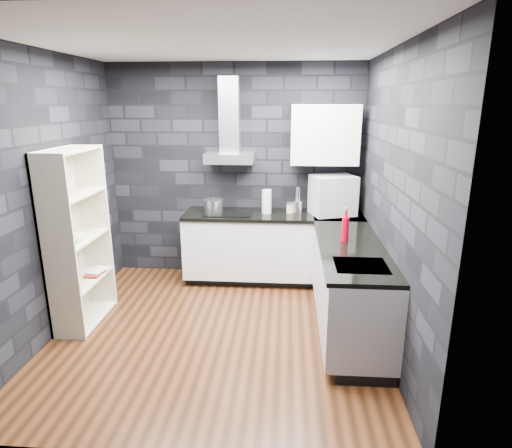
# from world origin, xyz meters

# --- Properties ---
(ground) EXTENTS (3.20, 3.20, 0.00)m
(ground) POSITION_xyz_m (0.00, 0.00, 0.00)
(ground) COLOR #472412
(ceiling) EXTENTS (3.20, 3.20, 0.00)m
(ceiling) POSITION_xyz_m (0.00, 0.00, 2.70)
(ceiling) COLOR silver
(wall_back) EXTENTS (3.20, 0.05, 2.70)m
(wall_back) POSITION_xyz_m (0.00, 1.62, 1.35)
(wall_back) COLOR black
(wall_back) RESTS_ON ground
(wall_front) EXTENTS (3.20, 0.05, 2.70)m
(wall_front) POSITION_xyz_m (0.00, -1.62, 1.35)
(wall_front) COLOR black
(wall_front) RESTS_ON ground
(wall_left) EXTENTS (0.05, 3.20, 2.70)m
(wall_left) POSITION_xyz_m (-1.62, 0.00, 1.35)
(wall_left) COLOR black
(wall_left) RESTS_ON ground
(wall_right) EXTENTS (0.05, 3.20, 2.70)m
(wall_right) POSITION_xyz_m (1.62, 0.00, 1.35)
(wall_right) COLOR black
(wall_right) RESTS_ON ground
(toekick_back) EXTENTS (2.18, 0.50, 0.10)m
(toekick_back) POSITION_xyz_m (0.50, 1.34, 0.05)
(toekick_back) COLOR black
(toekick_back) RESTS_ON ground
(toekick_right) EXTENTS (0.50, 1.78, 0.10)m
(toekick_right) POSITION_xyz_m (1.34, 0.10, 0.05)
(toekick_right) COLOR black
(toekick_right) RESTS_ON ground
(counter_back_cab) EXTENTS (2.20, 0.60, 0.76)m
(counter_back_cab) POSITION_xyz_m (0.50, 1.30, 0.48)
(counter_back_cab) COLOR silver
(counter_back_cab) RESTS_ON ground
(counter_right_cab) EXTENTS (0.60, 1.80, 0.76)m
(counter_right_cab) POSITION_xyz_m (1.30, 0.10, 0.48)
(counter_right_cab) COLOR silver
(counter_right_cab) RESTS_ON ground
(counter_back_top) EXTENTS (2.20, 0.62, 0.04)m
(counter_back_top) POSITION_xyz_m (0.50, 1.29, 0.88)
(counter_back_top) COLOR black
(counter_back_top) RESTS_ON counter_back_cab
(counter_right_top) EXTENTS (0.62, 1.80, 0.04)m
(counter_right_top) POSITION_xyz_m (1.29, 0.10, 0.88)
(counter_right_top) COLOR black
(counter_right_top) RESTS_ON counter_right_cab
(counter_corner_top) EXTENTS (0.62, 0.62, 0.04)m
(counter_corner_top) POSITION_xyz_m (1.30, 1.30, 0.88)
(counter_corner_top) COLOR black
(counter_corner_top) RESTS_ON counter_right_cab
(hood_body) EXTENTS (0.60, 0.34, 0.12)m
(hood_body) POSITION_xyz_m (-0.05, 1.43, 1.56)
(hood_body) COLOR #B9B9BF
(hood_body) RESTS_ON wall_back
(hood_chimney) EXTENTS (0.24, 0.20, 0.90)m
(hood_chimney) POSITION_xyz_m (-0.05, 1.50, 2.07)
(hood_chimney) COLOR #B9B9BF
(hood_chimney) RESTS_ON hood_body
(upper_cabinet) EXTENTS (0.80, 0.35, 0.70)m
(upper_cabinet) POSITION_xyz_m (1.10, 1.43, 1.85)
(upper_cabinet) COLOR silver
(upper_cabinet) RESTS_ON wall_back
(cooktop) EXTENTS (0.58, 0.50, 0.01)m
(cooktop) POSITION_xyz_m (-0.05, 1.30, 0.91)
(cooktop) COLOR black
(cooktop) RESTS_ON counter_back_top
(sink_rim) EXTENTS (0.44, 0.40, 0.01)m
(sink_rim) POSITION_xyz_m (1.30, -0.40, 0.89)
(sink_rim) COLOR #B9B9BF
(sink_rim) RESTS_ON counter_right_top
(pot) EXTENTS (0.29, 0.29, 0.14)m
(pot) POSITION_xyz_m (-0.24, 1.29, 0.98)
(pot) COLOR silver
(pot) RESTS_ON cooktop
(glass_vase) EXTENTS (0.13, 0.13, 0.29)m
(glass_vase) POSITION_xyz_m (0.42, 1.31, 1.05)
(glass_vase) COLOR silver
(glass_vase) RESTS_ON counter_back_top
(storage_jar) EXTENTS (0.10, 0.10, 0.11)m
(storage_jar) POSITION_xyz_m (0.71, 1.34, 0.96)
(storage_jar) COLOR tan
(storage_jar) RESTS_ON counter_back_top
(utensil_crock) EXTENTS (0.13, 0.13, 0.14)m
(utensil_crock) POSITION_xyz_m (0.80, 1.38, 0.97)
(utensil_crock) COLOR silver
(utensil_crock) RESTS_ON counter_back_top
(appliance_garage) EXTENTS (0.59, 0.52, 0.50)m
(appliance_garage) POSITION_xyz_m (1.22, 1.32, 1.12)
(appliance_garage) COLOR #A1A3A7
(appliance_garage) RESTS_ON counter_back_top
(red_bottle) EXTENTS (0.07, 0.07, 0.24)m
(red_bottle) POSITION_xyz_m (1.24, 0.26, 1.02)
(red_bottle) COLOR #9A0017
(red_bottle) RESTS_ON counter_right_top
(bookshelf) EXTENTS (0.49, 0.85, 1.80)m
(bookshelf) POSITION_xyz_m (-1.42, 0.12, 0.90)
(bookshelf) COLOR beige
(bookshelf) RESTS_ON ground
(fruit_bowl) EXTENTS (0.26, 0.26, 0.06)m
(fruit_bowl) POSITION_xyz_m (-1.42, 0.03, 0.94)
(fruit_bowl) COLOR white
(fruit_bowl) RESTS_ON bookshelf
(book_red) EXTENTS (0.16, 0.02, 0.21)m
(book_red) POSITION_xyz_m (-1.43, 0.25, 0.57)
(book_red) COLOR maroon
(book_red) RESTS_ON bookshelf
(book_second) EXTENTS (0.16, 0.06, 0.22)m
(book_second) POSITION_xyz_m (-1.42, 0.32, 0.59)
(book_second) COLOR #B2B2B2
(book_second) RESTS_ON bookshelf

